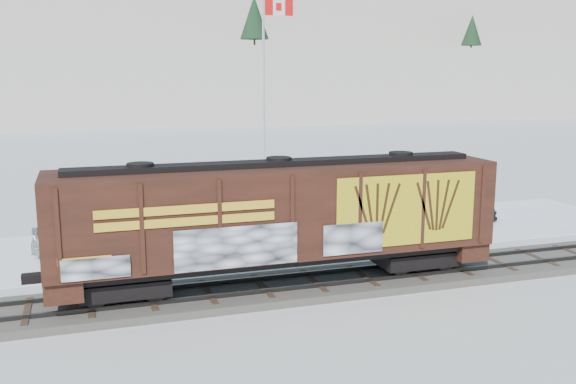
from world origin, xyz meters
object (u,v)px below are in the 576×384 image
object	(u,v)px
car_white	(292,218)
car_dark	(449,207)
hopper_railcar	(279,215)
flagpole	(266,127)
car_silver	(90,234)

from	to	relation	value
car_white	car_dark	size ratio (longest dim) A/B	0.78
car_dark	hopper_railcar	bearing A→B (deg)	124.85
hopper_railcar	flagpole	size ratio (longest dim) A/B	1.29
hopper_railcar	car_dark	distance (m)	14.56
flagpole	car_silver	size ratio (longest dim) A/B	2.53
car_dark	flagpole	bearing A→B (deg)	46.04
flagpole	car_dark	world-z (taller)	flagpole
hopper_railcar	car_dark	xyz separation A→B (m)	(12.04, 7.93, -2.10)
hopper_railcar	flagpole	distance (m)	16.60
hopper_railcar	car_white	xyz separation A→B (m)	(3.22, 8.30, -2.18)
flagpole	car_dark	distance (m)	11.95
flagpole	car_white	size ratio (longest dim) A/B	2.97
car_silver	car_dark	xyz separation A→B (m)	(18.53, 0.29, -0.06)
flagpole	car_white	world-z (taller)	flagpole
car_silver	flagpole	bearing A→B (deg)	-54.17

